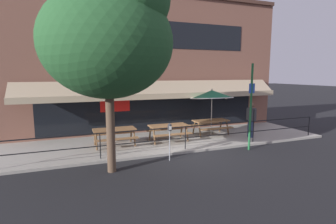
% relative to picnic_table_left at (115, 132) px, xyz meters
% --- Properties ---
extents(ground_plane, '(120.00, 120.00, 0.00)m').
position_rel_picnic_table_left_xyz_m(ground_plane, '(2.67, -1.81, -0.71)').
color(ground_plane, black).
extents(patio_deck, '(15.00, 4.00, 0.10)m').
position_rel_picnic_table_left_xyz_m(patio_deck, '(2.67, 0.19, -0.66)').
color(patio_deck, '#9E998E').
rests_on(patio_deck, ground).
extents(restaurant_building, '(15.00, 1.60, 7.49)m').
position_rel_picnic_table_left_xyz_m(restaurant_building, '(2.67, 2.41, 3.01)').
color(restaurant_building, brown).
rests_on(restaurant_building, ground).
extents(patio_railing, '(13.84, 0.04, 0.97)m').
position_rel_picnic_table_left_xyz_m(patio_railing, '(2.67, -1.51, 0.09)').
color(patio_railing, black).
rests_on(patio_railing, patio_deck).
extents(picnic_table_left, '(1.80, 1.42, 0.76)m').
position_rel_picnic_table_left_xyz_m(picnic_table_left, '(0.00, 0.00, 0.00)').
color(picnic_table_left, brown).
rests_on(picnic_table_left, patio_deck).
extents(picnic_table_centre, '(1.80, 1.42, 0.76)m').
position_rel_picnic_table_left_xyz_m(picnic_table_centre, '(2.49, -0.05, 0.00)').
color(picnic_table_centre, brown).
rests_on(picnic_table_centre, patio_deck).
extents(picnic_table_right, '(1.80, 1.42, 0.76)m').
position_rel_picnic_table_left_xyz_m(picnic_table_right, '(4.97, 0.37, 0.00)').
color(picnic_table_right, brown).
rests_on(picnic_table_right, patio_deck).
extents(patio_umbrella_right, '(2.14, 2.14, 2.38)m').
position_rel_picnic_table_left_xyz_m(patio_umbrella_right, '(4.97, 0.33, 1.47)').
color(patio_umbrella_right, '#B7B2A8').
rests_on(patio_umbrella_right, patio_deck).
extents(pedestrian_walking, '(0.29, 0.62, 1.71)m').
position_rel_picnic_table_left_xyz_m(pedestrian_walking, '(6.56, -0.77, 0.35)').
color(pedestrian_walking, navy).
rests_on(pedestrian_walking, patio_deck).
extents(parking_meter_near, '(0.15, 0.16, 1.42)m').
position_rel_picnic_table_left_xyz_m(parking_meter_near, '(1.63, -2.39, 0.44)').
color(parking_meter_near, gray).
rests_on(parking_meter_near, ground).
extents(street_sign_pole, '(0.28, 0.09, 3.64)m').
position_rel_picnic_table_left_xyz_m(street_sign_pole, '(5.31, -2.27, 1.17)').
color(street_sign_pole, '#1E6033').
rests_on(street_sign_pole, ground).
extents(street_tree_curbside, '(4.12, 3.70, 6.54)m').
position_rel_picnic_table_left_xyz_m(street_tree_curbside, '(-0.44, -2.79, 3.69)').
color(street_tree_curbside, brown).
rests_on(street_tree_curbside, ground).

